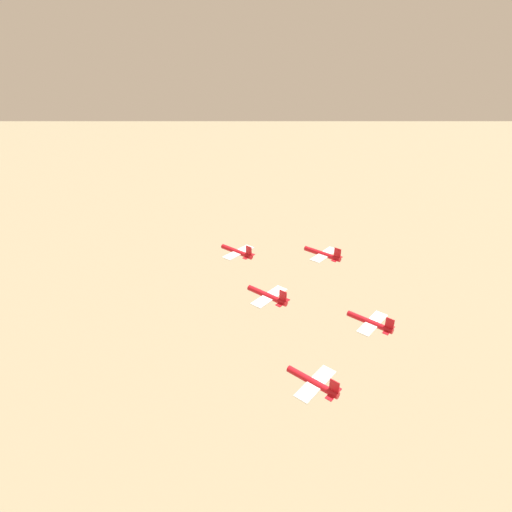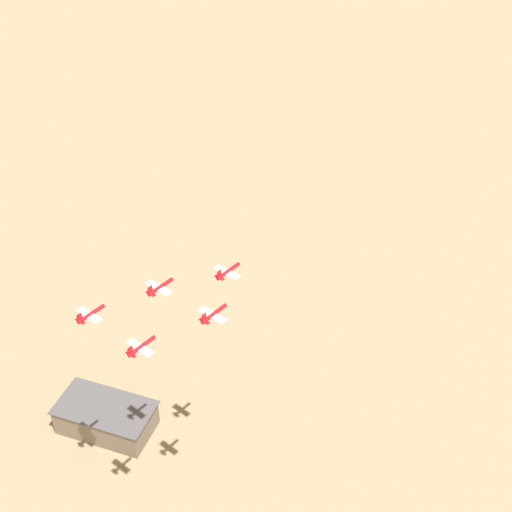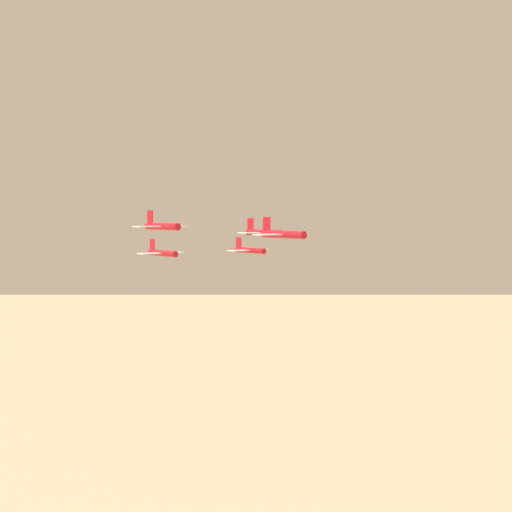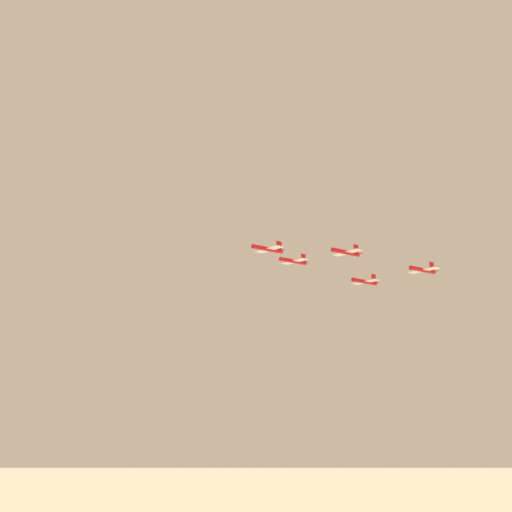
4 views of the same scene
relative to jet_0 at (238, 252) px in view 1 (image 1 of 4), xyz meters
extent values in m
cylinder|color=red|center=(0.13, 0.36, -0.05)|extent=(4.34, 9.48, 1.18)
cube|color=white|center=(-0.09, -0.24, -0.05)|extent=(9.34, 5.44, 0.19)
cube|color=red|center=(-1.20, -3.37, 1.43)|extent=(0.72, 1.67, 2.36)
cube|color=red|center=(-1.20, -3.37, -0.05)|extent=(3.62, 2.26, 0.13)
cylinder|color=red|center=(-15.85, -13.03, -0.29)|extent=(4.34, 9.48, 1.18)
cube|color=white|center=(-16.06, -13.63, -0.29)|extent=(9.34, 5.44, 0.19)
cube|color=red|center=(-17.17, -16.76, 1.19)|extent=(0.72, 1.67, 2.36)
cube|color=red|center=(-17.17, -16.76, -0.29)|extent=(3.62, 2.26, 0.13)
cylinder|color=red|center=(4.07, -20.11, 1.05)|extent=(4.34, 9.48, 1.18)
cube|color=white|center=(3.86, -20.71, 1.05)|extent=(9.34, 5.44, 0.19)
cube|color=red|center=(2.74, -23.84, 2.52)|extent=(0.72, 1.67, 2.36)
cube|color=red|center=(2.74, -23.84, 1.05)|extent=(3.62, 2.26, 0.13)
cylinder|color=red|center=(-31.82, -26.42, -4.49)|extent=(4.34, 9.48, 1.18)
cube|color=white|center=(-32.04, -27.03, -4.49)|extent=(9.34, 5.44, 0.19)
cube|color=red|center=(-33.15, -30.16, -3.02)|extent=(0.72, 1.67, 2.36)
cube|color=red|center=(-33.15, -30.16, -4.49)|extent=(3.62, 2.26, 0.13)
cylinder|color=red|center=(-11.91, -33.50, -4.42)|extent=(4.34, 9.48, 1.18)
cube|color=white|center=(-12.12, -34.10, -4.42)|extent=(9.34, 5.44, 0.19)
cube|color=red|center=(-13.23, -37.23, -2.94)|extent=(0.72, 1.67, 2.36)
cube|color=red|center=(-13.23, -37.23, -4.42)|extent=(3.62, 2.26, 0.13)
camera|label=1|loc=(-81.02, -34.72, 43.69)|focal=28.00mm
camera|label=2|loc=(65.35, -155.60, 130.82)|focal=50.00mm
camera|label=3|loc=(93.65, 55.18, 2.84)|focal=50.00mm
camera|label=4|loc=(-94.25, 153.37, -43.50)|focal=50.00mm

